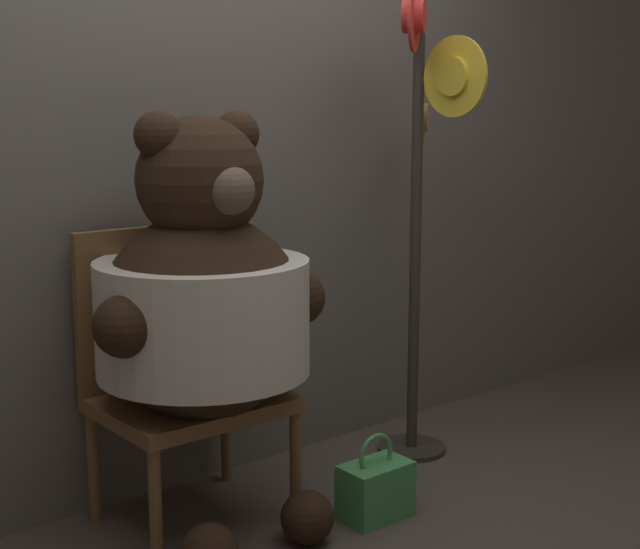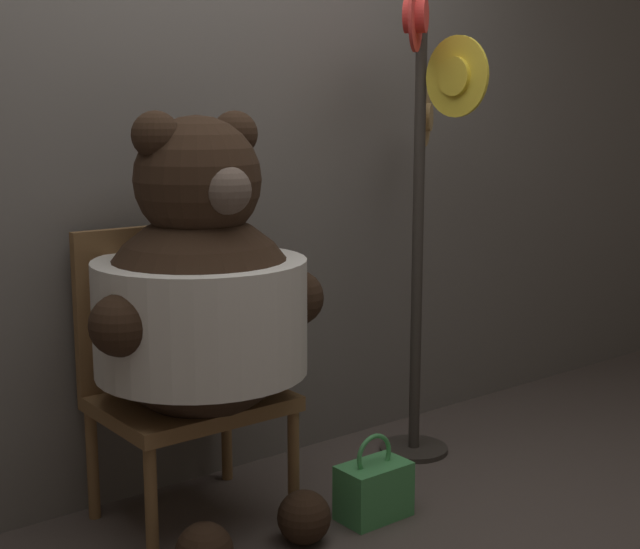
{
  "view_description": "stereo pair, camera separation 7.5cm",
  "coord_description": "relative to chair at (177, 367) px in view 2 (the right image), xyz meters",
  "views": [
    {
      "loc": [
        -1.66,
        -2.19,
        1.37
      ],
      "look_at": [
        0.34,
        0.24,
        0.8
      ],
      "focal_mm": 50.0,
      "sensor_mm": 36.0,
      "label": 1
    },
    {
      "loc": [
        -1.6,
        -2.24,
        1.37
      ],
      "look_at": [
        0.34,
        0.24,
        0.8
      ],
      "focal_mm": 50.0,
      "sensor_mm": 36.0,
      "label": 2
    }
  ],
  "objects": [
    {
      "name": "ground_plane",
      "position": [
        0.17,
        -0.38,
        -0.52
      ],
      "size": [
        14.0,
        14.0,
        0.0
      ],
      "primitive_type": "plane",
      "color": "#4C423D"
    },
    {
      "name": "wall_back",
      "position": [
        0.17,
        0.25,
        0.65
      ],
      "size": [
        8.0,
        0.1,
        2.33
      ],
      "color": "#66605B",
      "rests_on": "ground_plane"
    },
    {
      "name": "chair",
      "position": [
        0.0,
        0.0,
        0.0
      ],
      "size": [
        0.6,
        0.49,
        0.99
      ],
      "color": "brown",
      "rests_on": "ground_plane"
    },
    {
      "name": "teddy_bear",
      "position": [
        0.0,
        -0.17,
        0.25
      ],
      "size": [
        0.83,
        0.74,
        1.38
      ],
      "color": "black",
      "rests_on": "ground_plane"
    },
    {
      "name": "hat_display_rack",
      "position": [
        1.01,
        -0.16,
        0.58
      ],
      "size": [
        0.43,
        0.48,
        1.85
      ],
      "color": "#332D28",
      "rests_on": "ground_plane"
    },
    {
      "name": "handbag_on_ground",
      "position": [
        0.49,
        -0.47,
        -0.42
      ],
      "size": [
        0.24,
        0.15,
        0.3
      ],
      "color": "#479E56",
      "rests_on": "ground_plane"
    }
  ]
}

